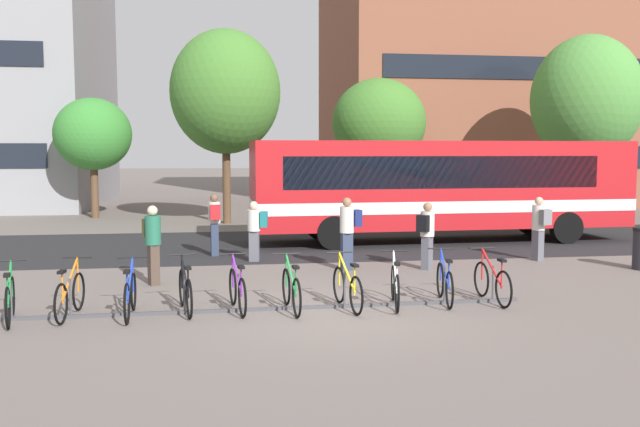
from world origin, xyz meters
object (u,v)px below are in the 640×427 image
Objects in this scene: commuter_navy_pack_5 at (348,228)px; street_tree_2 at (93,134)px; parked_bicycle_blue_2 at (130,296)px; street_tree_0 at (379,123)px; parked_bicycle_purple_4 at (237,290)px; street_tree_1 at (225,92)px; parked_bicycle_green_5 at (291,290)px; parked_bicycle_orange_1 at (70,296)px; street_tree_3 at (586,99)px; commuter_red_pack_4 at (215,220)px; parked_bicycle_red_9 at (492,282)px; commuter_olive_pack_2 at (153,239)px; parked_bicycle_yellow_6 at (347,288)px; city_bus at (443,186)px; commuter_teal_pack_0 at (255,227)px; parked_bicycle_blue_8 at (445,283)px; parked_bicycle_white_7 at (395,286)px; parked_bicycle_black_3 at (185,291)px; parked_bicycle_green_0 at (10,300)px; commuter_grey_pack_1 at (539,224)px; commuter_black_pack_3 at (427,231)px.

street_tree_2 reaches higher than commuter_navy_pack_5.
street_tree_0 reaches higher than parked_bicycle_blue_2.
parked_bicycle_purple_4 is 15.79m from street_tree_1.
street_tree_1 is at bearing -1.04° from parked_bicycle_green_5.
street_tree_1 is at bearing -6.06° from parked_bicycle_orange_1.
street_tree_3 reaches higher than parked_bicycle_orange_1.
street_tree_0 is at bearing 25.13° from street_tree_1.
commuter_red_pack_4 is 0.28× the size of street_tree_0.
parked_bicycle_red_9 is at bearing -92.32° from parked_bicycle_green_5.
parked_bicycle_yellow_6 is at bearing 30.72° from commuter_olive_pack_2.
city_bus is at bearing -43.58° from street_tree_1.
street_tree_0 reaches higher than city_bus.
commuter_teal_pack_0 is 3.65m from commuter_olive_pack_2.
street_tree_0 reaches higher than parked_bicycle_purple_4.
city_bus is at bearing -46.38° from parked_bicycle_purple_4.
commuter_red_pack_4 is (-4.39, 6.49, 0.61)m from parked_bicycle_blue_8.
commuter_red_pack_4 reaches higher than parked_bicycle_blue_2.
parked_bicycle_white_7 is 4.02m from commuter_navy_pack_5.
parked_bicycle_blue_2 is at bearing -78.29° from street_tree_2.
commuter_teal_pack_0 is at bearing -44.32° from commuter_navy_pack_5.
parked_bicycle_black_3 is 15.77m from street_tree_1.
parked_bicycle_black_3 is (2.92, 0.27, 0.00)m from parked_bicycle_green_0.
parked_bicycle_orange_1 and parked_bicycle_yellow_6 have the same top height.
city_bus is at bearing -13.74° from parked_bicycle_red_9.
parked_bicycle_blue_2 is 1.02× the size of commuter_grey_pack_1.
parked_bicycle_orange_1 is 0.23× the size of street_tree_1.
commuter_navy_pack_5 reaches higher than parked_bicycle_green_0.
parked_bicycle_orange_1 is 11.88m from commuter_grey_pack_1.
parked_bicycle_white_7 is at bearing -85.68° from parked_bicycle_orange_1.
parked_bicycle_green_0 is at bearing -141.79° from city_bus.
parked_bicycle_blue_2 is 5.81m from parked_bicycle_blue_8.
parked_bicycle_red_9 is 1.09× the size of commuter_teal_pack_0.
commuter_black_pack_3 is at bearing 76.15° from commuter_olive_pack_2.
parked_bicycle_green_0 is 1.07× the size of commuter_teal_pack_0.
parked_bicycle_yellow_6 is 0.99× the size of parked_bicycle_red_9.
commuter_olive_pack_2 reaches higher than parked_bicycle_blue_8.
commuter_black_pack_3 is at bearing -54.36° from street_tree_2.
commuter_black_pack_3 is (5.62, 3.63, 0.56)m from parked_bicycle_black_3.
commuter_navy_pack_5 reaches higher than parked_bicycle_yellow_6.
parked_bicycle_orange_1 is 1.01× the size of parked_bicycle_blue_8.
parked_bicycle_blue_8 is 18.85m from street_tree_0.
commuter_navy_pack_5 is 0.34× the size of street_tree_2.
street_tree_1 reaches higher than street_tree_0.
parked_bicycle_blue_2 is 1.00× the size of commuter_red_pack_4.
commuter_grey_pack_1 reaches higher than parked_bicycle_red_9.
commuter_black_pack_3 reaches higher than parked_bicycle_red_9.
parked_bicycle_green_5 is at bearing -90.37° from parked_bicycle_blue_2.
street_tree_2 reaches higher than commuter_grey_pack_1.
street_tree_3 is at bearing -1.93° from street_tree_1.
street_tree_3 reaches higher than parked_bicycle_blue_2.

